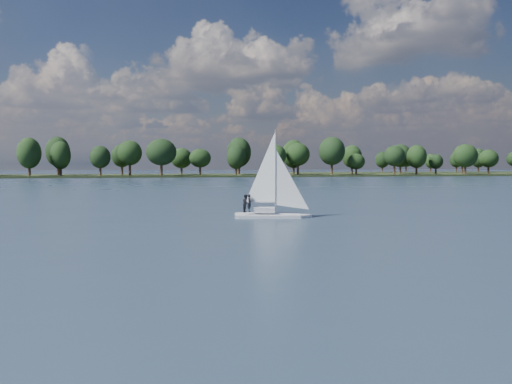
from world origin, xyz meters
TOP-DOWN VIEW (x-y plane):
  - ground at (0.00, 100.00)m, footprint 700.00×700.00m
  - far_shore at (0.00, 212.00)m, footprint 660.00×40.00m
  - far_shore_back at (160.00, 260.00)m, footprint 220.00×30.00m
  - sailboat at (-9.64, 33.06)m, footprint 6.71×2.77m
  - treeline at (-13.19, 208.05)m, footprint 562.50×74.29m

SIDE VIEW (x-z plane):
  - ground at x=0.00m, z-range 0.00..0.00m
  - far_shore at x=0.00m, z-range -0.75..0.75m
  - far_shore_back at x=160.00m, z-range -0.70..0.70m
  - sailboat at x=-9.64m, z-range -1.89..6.68m
  - treeline at x=-13.19m, z-range -0.91..16.66m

